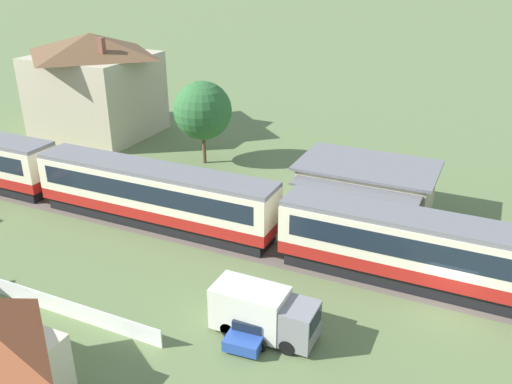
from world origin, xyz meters
TOP-DOWN VIEW (x-y plane):
  - ground_plane at (0.00, 0.00)m, footprint 600.00×600.00m
  - passenger_train at (-10.19, 1.45)m, footprint 74.76×2.98m
  - railway_track at (-11.10, 1.45)m, footprint 150.82×3.60m
  - station_building at (-7.05, 9.46)m, footprint 9.73×7.44m
  - station_house_brown_roof at (-36.90, 16.18)m, footprint 11.67×10.56m
  - parked_car_blue at (-8.63, -6.27)m, footprint 2.42×4.70m
  - delivery_truck_grey at (-8.16, -6.34)m, footprint 5.32×2.04m
  - yard_tree_0 at (-22.70, 13.25)m, footprint 5.12×5.12m

SIDE VIEW (x-z plane):
  - ground_plane at x=0.00m, z-range 0.00..0.00m
  - railway_track at x=-11.10m, z-range -0.01..0.03m
  - parked_car_blue at x=-8.63m, z-range -0.03..1.22m
  - delivery_truck_grey at x=-8.16m, z-range 0.04..2.56m
  - station_building at x=-7.05m, z-range 0.03..3.80m
  - passenger_train at x=-10.19m, z-range 0.23..4.52m
  - yard_tree_0 at x=-22.70m, z-range 1.14..8.57m
  - station_house_brown_roof at x=-36.90m, z-range 0.14..10.37m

